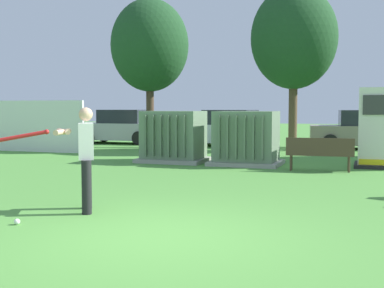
% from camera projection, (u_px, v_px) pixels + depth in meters
% --- Properties ---
extents(ground_plane, '(96.00, 96.00, 0.00)m').
position_uv_depth(ground_plane, '(156.00, 238.00, 6.75)').
color(ground_plane, '#51933D').
extents(fence_panel, '(4.80, 0.12, 2.00)m').
position_uv_depth(fence_panel, '(30.00, 126.00, 19.82)').
color(fence_panel, white).
rests_on(fence_panel, ground).
extents(transformer_west, '(2.10, 1.70, 1.62)m').
position_uv_depth(transformer_west, '(174.00, 137.00, 16.12)').
color(transformer_west, '#9E9B93').
rests_on(transformer_west, ground).
extents(transformer_mid_west, '(2.10, 1.70, 1.62)m').
position_uv_depth(transformer_mid_west, '(246.00, 139.00, 15.28)').
color(transformer_mid_west, '#9E9B93').
rests_on(transformer_mid_west, ground).
extents(generator_enclosure, '(1.60, 1.40, 2.30)m').
position_uv_depth(generator_enclosure, '(384.00, 128.00, 14.60)').
color(generator_enclosure, '#262626').
rests_on(generator_enclosure, ground).
extents(park_bench, '(1.82, 0.53, 0.92)m').
position_uv_depth(park_bench, '(320.00, 152.00, 13.71)').
color(park_bench, '#4C3828').
rests_on(park_bench, ground).
extents(batter, '(1.50, 1.06, 1.74)m').
position_uv_depth(batter, '(83.00, 153.00, 8.40)').
color(batter, black).
rests_on(batter, ground).
extents(sports_ball, '(0.09, 0.09, 0.09)m').
position_uv_depth(sports_ball, '(17.00, 222.00, 7.50)').
color(sports_ball, white).
rests_on(sports_ball, ground).
extents(tree_left, '(3.33, 3.33, 6.37)m').
position_uv_depth(tree_left, '(150.00, 46.00, 21.65)').
color(tree_left, '#4C3828').
rests_on(tree_left, ground).
extents(tree_center_left, '(3.40, 3.40, 6.49)m').
position_uv_depth(tree_center_left, '(294.00, 38.00, 19.93)').
color(tree_center_left, brown).
rests_on(tree_center_left, ground).
extents(parked_car_leftmost, '(4.28, 2.07, 1.62)m').
position_uv_depth(parked_car_leftmost, '(121.00, 128.00, 24.37)').
color(parked_car_leftmost, '#B2B2B7').
rests_on(parked_car_leftmost, ground).
extents(parked_car_left_of_center, '(4.40, 2.36, 1.62)m').
position_uv_depth(parked_car_left_of_center, '(228.00, 130.00, 22.37)').
color(parked_car_left_of_center, silver).
rests_on(parked_car_left_of_center, ground).
extents(parked_car_right_of_center, '(4.38, 2.31, 1.62)m').
position_uv_depth(parked_car_right_of_center, '(363.00, 131.00, 21.03)').
color(parked_car_right_of_center, gray).
rests_on(parked_car_right_of_center, ground).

